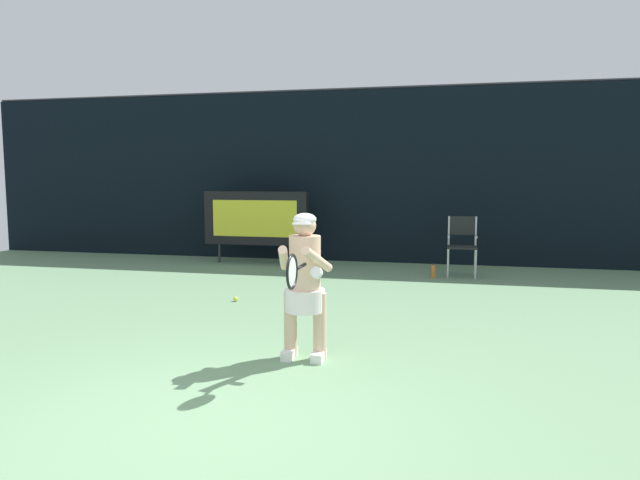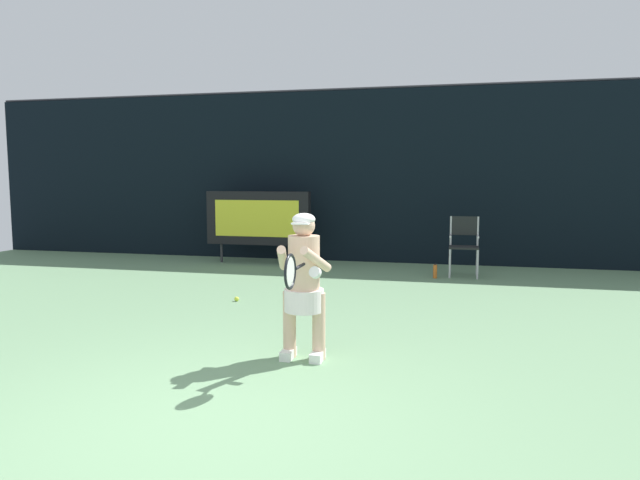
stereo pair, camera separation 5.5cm
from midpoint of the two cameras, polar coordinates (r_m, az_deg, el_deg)
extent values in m
cube|color=#668C65|center=(4.45, -11.53, -17.72)|extent=(18.00, 22.00, 0.02)
cube|color=black|center=(12.30, 5.38, 6.21)|extent=(18.00, 0.12, 3.60)
cylinder|color=#38383D|center=(12.44, 5.47, 14.66)|extent=(18.00, 0.05, 0.05)
cube|color=black|center=(12.05, -5.97, 2.15)|extent=(2.20, 0.20, 1.10)
cube|color=gold|center=(11.95, -6.14, 2.12)|extent=(1.80, 0.01, 0.75)
cylinder|color=#2D2D33|center=(12.42, -9.52, -1.26)|extent=(0.05, 0.05, 0.40)
cylinder|color=#2D2D33|center=(11.87, -2.17, -1.51)|extent=(0.05, 0.05, 0.40)
cylinder|color=#B7B7BC|center=(10.57, 12.78, -2.28)|extent=(0.04, 0.04, 0.52)
cylinder|color=#B7B7BC|center=(10.58, 15.37, -2.35)|extent=(0.04, 0.04, 0.52)
cylinder|color=#B7B7BC|center=(10.97, 12.81, -1.98)|extent=(0.04, 0.04, 0.52)
cylinder|color=#B7B7BC|center=(10.98, 15.31, -2.04)|extent=(0.04, 0.04, 0.52)
cube|color=black|center=(10.74, 14.11, -0.71)|extent=(0.52, 0.44, 0.03)
cylinder|color=#B7B7BC|center=(10.91, 12.88, 0.83)|extent=(0.04, 0.04, 0.56)
cylinder|color=#B7B7BC|center=(10.92, 15.39, 0.77)|extent=(0.04, 0.04, 0.56)
cube|color=black|center=(10.90, 14.15, 1.37)|extent=(0.48, 0.02, 0.34)
cylinder|color=#B7B7BC|center=(10.71, 12.86, 0.41)|extent=(0.04, 0.44, 0.04)
cylinder|color=#B7B7BC|center=(10.72, 15.41, 0.35)|extent=(0.04, 0.44, 0.04)
cylinder|color=#D06321|center=(10.53, 11.39, -3.06)|extent=(0.07, 0.07, 0.24)
cylinder|color=black|center=(10.51, 11.41, -2.34)|extent=(0.03, 0.03, 0.03)
cube|color=white|center=(5.86, -2.86, -11.11)|extent=(0.11, 0.26, 0.09)
cube|color=white|center=(5.78, 0.04, -11.33)|extent=(0.11, 0.26, 0.09)
cylinder|color=#DBB293|center=(5.83, -2.74, -8.28)|extent=(0.13, 0.13, 0.66)
cylinder|color=#DBB293|center=(5.75, 0.16, -8.47)|extent=(0.13, 0.13, 0.66)
cylinder|color=white|center=(5.73, -1.30, -5.92)|extent=(0.39, 0.39, 0.22)
cylinder|color=#DBB293|center=(5.66, -1.31, -2.39)|extent=(0.31, 0.31, 0.56)
sphere|color=#DBB293|center=(5.62, -1.32, 1.44)|extent=(0.22, 0.22, 0.22)
ellipsoid|color=white|center=(5.62, -1.32, 2.05)|extent=(0.22, 0.22, 0.12)
cube|color=white|center=(5.52, -1.59, 1.64)|extent=(0.17, 0.12, 0.02)
cylinder|color=#DBB293|center=(5.54, -3.41, -1.81)|extent=(0.21, 0.51, 0.30)
cylinder|color=#DBB293|center=(5.45, -0.09, -1.93)|extent=(0.21, 0.51, 0.30)
cylinder|color=white|center=(5.35, -0.18, -3.21)|extent=(0.13, 0.12, 0.12)
cylinder|color=black|center=(5.26, -1.70, -2.60)|extent=(0.03, 0.28, 0.03)
torus|color=black|center=(4.97, -2.63, -3.12)|extent=(0.02, 0.31, 0.31)
ellipsoid|color=silver|center=(4.97, -2.63, -3.12)|extent=(0.01, 0.26, 0.26)
sphere|color=#CCDB3D|center=(8.52, -8.01, -5.76)|extent=(0.07, 0.07, 0.07)
camera|label=1|loc=(0.03, -89.69, 0.03)|focal=32.56mm
camera|label=2|loc=(0.03, 90.31, -0.03)|focal=32.56mm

